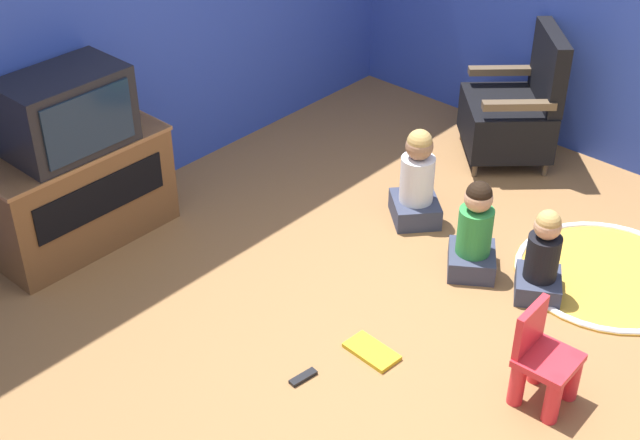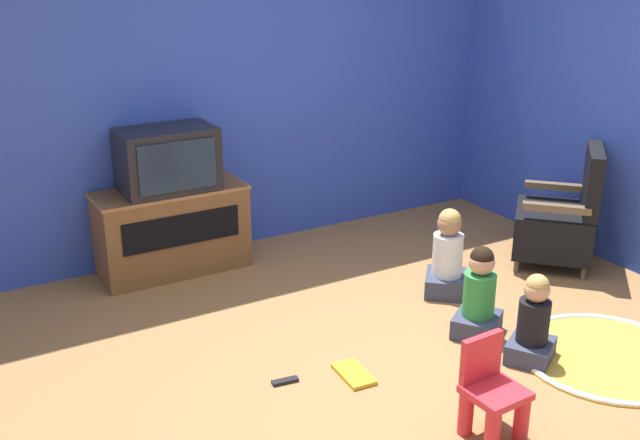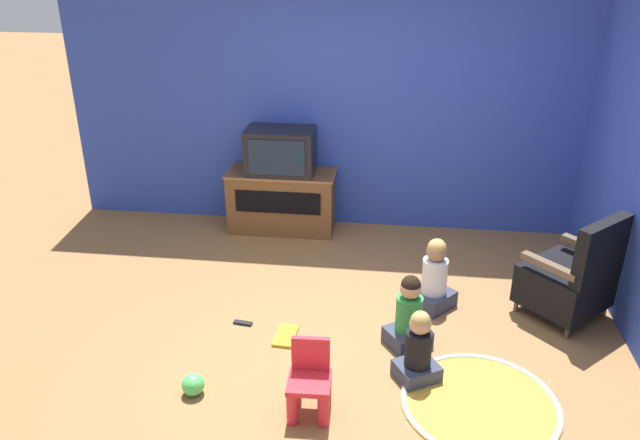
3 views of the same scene
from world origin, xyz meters
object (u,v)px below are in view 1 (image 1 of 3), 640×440
child_watching_right (417,182)px  television (66,112)px  child_watching_left (474,233)px  black_armchair (514,111)px  child_watching_center (542,259)px  book (372,352)px  yellow_kid_chair (543,364)px  remote_control (303,377)px  tv_cabinet (80,193)px

child_watching_right → television: bearing=90.1°
television → child_watching_left: (1.29, -1.86, -0.60)m
black_armchair → child_watching_left: (-1.26, -0.54, -0.10)m
child_watching_center → book: child_watching_center is taller
yellow_kid_chair → book: yellow_kid_chair is taller
child_watching_left → television: bearing=90.1°
child_watching_right → remote_control: bearing=148.1°
television → yellow_kid_chair: 2.83m
tv_cabinet → black_armchair: (2.55, -1.33, 0.02)m
yellow_kid_chair → child_watching_right: size_ratio=0.82×
tv_cabinet → book: 1.96m
black_armchair → book: bearing=-29.0°
yellow_kid_chair → remote_control: yellow_kid_chair is taller
remote_control → black_armchair: bearing=-162.5°
tv_cabinet → remote_control: tv_cabinet is taller
remote_control → book: bearing=167.8°
black_armchair → remote_control: (-2.55, -0.44, -0.34)m
child_watching_right → book: child_watching_right is taller
child_watching_left → remote_control: size_ratio=3.79×
television → black_armchair: television is taller
book → remote_control: book is taller
black_armchair → child_watching_right: (-1.05, 0.01, -0.08)m
television → remote_control: television is taller
television → child_watching_right: size_ratio=1.09×
tv_cabinet → child_watching_left: 2.27m
tv_cabinet → black_armchair: 2.88m
black_armchair → yellow_kid_chair: 2.33m
black_armchair → child_watching_left: 1.38m
tv_cabinet → remote_control: 1.80m
television → remote_control: bearing=-89.9°
tv_cabinet → yellow_kid_chair: size_ratio=2.16×
child_watching_left → child_watching_center: 0.40m
tv_cabinet → child_watching_center: bearing=-59.1°
black_armchair → television: bearing=-71.0°
black_armchair → book: 2.28m
tv_cabinet → child_watching_right: 1.99m
yellow_kid_chair → tv_cabinet: bearing=101.5°
remote_control → tv_cabinet: bearing=-82.3°
tv_cabinet → yellow_kid_chair: (0.67, -2.68, -0.12)m
child_watching_center → remote_control: bearing=128.9°
black_armchair → child_watching_left: bearing=-20.4°
child_watching_left → book: 0.95m
child_watching_center → remote_control: child_watching_center is taller
television → book: bearing=-79.0°
child_watching_center → remote_control: 1.46m
child_watching_center → book: 1.07m
child_watching_left → yellow_kid_chair: bearing=-162.3°
black_armchair → remote_control: black_armchair is taller
child_watching_right → book: 1.30m
yellow_kid_chair → child_watching_center: bearing=28.6°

